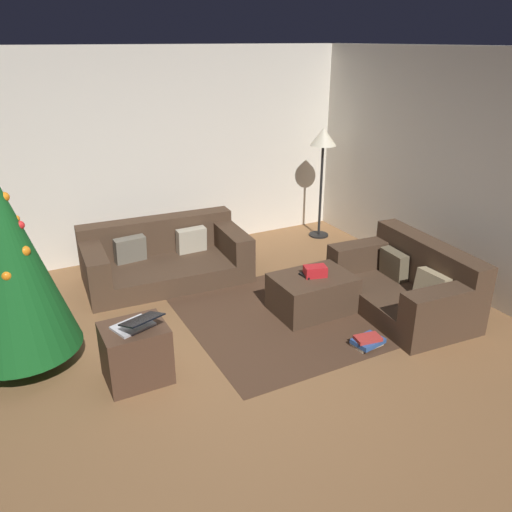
{
  "coord_description": "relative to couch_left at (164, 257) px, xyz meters",
  "views": [
    {
      "loc": [
        -1.43,
        -3.28,
        2.67
      ],
      "look_at": [
        0.66,
        0.73,
        0.75
      ],
      "focal_mm": 36.17,
      "sensor_mm": 36.0,
      "label": 1
    }
  ],
  "objects": [
    {
      "name": "book_stack",
      "position": [
        1.19,
        -2.36,
        -0.2
      ],
      "size": [
        0.31,
        0.25,
        0.11
      ],
      "color": "beige",
      "rests_on": "ground_plane"
    },
    {
      "name": "side_table",
      "position": [
        -0.85,
        -1.84,
        -0.0
      ],
      "size": [
        0.52,
        0.44,
        0.5
      ],
      "primitive_type": "cube",
      "color": "#4C3323",
      "rests_on": "ground_plane"
    },
    {
      "name": "area_rug",
      "position": [
        1.11,
        -1.53,
        -0.25
      ],
      "size": [
        2.6,
        2.0,
        0.01
      ],
      "primitive_type": "cube",
      "color": "#472F20",
      "rests_on": "ground_plane"
    },
    {
      "name": "gift_box",
      "position": [
        1.13,
        -1.53,
        0.2
      ],
      "size": [
        0.26,
        0.2,
        0.11
      ],
      "primitive_type": "cube",
      "rotation": [
        0.0,
        0.0,
        -0.27
      ],
      "color": "red",
      "rests_on": "ottoman"
    },
    {
      "name": "laptop",
      "position": [
        -0.83,
        -1.9,
        0.3
      ],
      "size": [
        0.4,
        0.44,
        0.16
      ],
      "color": "silver",
      "rests_on": "side_table"
    },
    {
      "name": "rear_partition",
      "position": [
        -0.21,
        0.89,
        1.05
      ],
      "size": [
        6.4,
        0.12,
        2.6
      ],
      "primitive_type": "cube",
      "color": "silver",
      "rests_on": "ground_plane"
    },
    {
      "name": "ground_plane",
      "position": [
        -0.21,
        -2.25,
        -0.25
      ],
      "size": [
        6.4,
        6.4,
        0.0
      ],
      "primitive_type": "plane",
      "color": "brown"
    },
    {
      "name": "ottoman",
      "position": [
        1.11,
        -1.53,
        -0.06
      ],
      "size": [
        0.82,
        0.59,
        0.4
      ],
      "primitive_type": "cube",
      "color": "#473323",
      "rests_on": "ground_plane"
    },
    {
      "name": "corner_lamp",
      "position": [
        2.44,
        0.31,
        1.07
      ],
      "size": [
        0.36,
        0.36,
        1.56
      ],
      "color": "black",
      "rests_on": "ground_plane"
    },
    {
      "name": "tv_remote",
      "position": [
        1.03,
        -1.5,
        0.15
      ],
      "size": [
        0.07,
        0.16,
        0.02
      ],
      "primitive_type": "cube",
      "rotation": [
        0.0,
        0.0,
        0.11
      ],
      "color": "black",
      "rests_on": "ottoman"
    },
    {
      "name": "couch_left",
      "position": [
        0.0,
        0.0,
        0.0
      ],
      "size": [
        1.93,
        1.11,
        0.66
      ],
      "rotation": [
        0.0,
        0.0,
        3.08
      ],
      "color": "#473323",
      "rests_on": "ground_plane"
    },
    {
      "name": "couch_right",
      "position": [
        2.04,
        -1.94,
        0.02
      ],
      "size": [
        1.01,
        1.6,
        0.72
      ],
      "rotation": [
        0.0,
        0.0,
        1.5
      ],
      "color": "#473323",
      "rests_on": "ground_plane"
    },
    {
      "name": "corner_partition",
      "position": [
        2.93,
        -2.25,
        1.05
      ],
      "size": [
        0.12,
        6.4,
        2.6
      ],
      "primitive_type": "cube",
      "color": "silver",
      "rests_on": "ground_plane"
    },
    {
      "name": "christmas_tree",
      "position": [
        -1.66,
        -1.22,
        0.75
      ],
      "size": [
        0.98,
        0.98,
        1.9
      ],
      "color": "brown",
      "rests_on": "ground_plane"
    }
  ]
}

